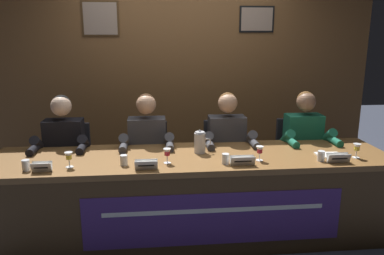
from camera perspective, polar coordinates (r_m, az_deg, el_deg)
ground_plane at (r=3.57m, az=0.00°, el=-15.78°), size 12.00×12.00×0.00m
wall_back_panelled at (r=4.61m, az=-1.82°, el=8.07°), size 4.66×0.14×2.60m
conference_table at (r=3.24m, az=0.26°, el=-8.80°), size 3.46×0.83×0.75m
chair_far_left at (r=4.02m, az=-18.02°, el=-6.21°), size 0.44×0.44×0.90m
panelist_far_left at (r=3.75m, az=-18.97°, el=-3.26°), size 0.51×0.48×1.23m
nameplate_far_left at (r=3.09m, az=-21.86°, el=-5.59°), size 0.15×0.06×0.08m
juice_glass_far_left at (r=3.11m, az=-18.19°, el=-4.25°), size 0.06×0.06×0.12m
water_cup_far_left at (r=3.17m, az=-23.88°, el=-5.34°), size 0.06×0.06×0.08m
chair_center_left at (r=3.92m, az=-6.64°, el=-6.09°), size 0.44×0.44×0.90m
panelist_center_left at (r=3.65m, az=-6.80°, el=-3.06°), size 0.51×0.48×1.23m
nameplate_center_left at (r=2.94m, az=-6.96°, el=-5.65°), size 0.18×0.06×0.08m
juice_glass_center_left at (r=3.06m, az=-3.79°, el=-3.89°), size 0.06×0.06×0.12m
water_cup_center_left at (r=3.07m, az=-10.29°, el=-4.99°), size 0.06×0.06×0.08m
chair_center_right at (r=3.98m, az=4.85°, el=-5.73°), size 0.44×0.44×0.90m
panelist_center_right at (r=3.71m, az=5.49°, el=-2.73°), size 0.51×0.48×1.23m
nameplate_center_right at (r=3.04m, az=7.67°, el=-5.01°), size 0.20×0.06×0.08m
juice_glass_center_right at (r=3.16m, az=10.24°, el=-3.48°), size 0.06×0.06×0.12m
water_cup_center_right at (r=3.06m, az=5.12°, el=-4.83°), size 0.06×0.06×0.08m
chair_far_right at (r=4.19m, az=15.56°, el=-5.19°), size 0.44×0.44×0.90m
panelist_far_right at (r=3.94m, az=16.85°, el=-2.30°), size 0.51×0.48×1.23m
nameplate_far_right at (r=3.30m, az=21.35°, el=-4.32°), size 0.19×0.06×0.08m
juice_glass_far_right at (r=3.48m, az=23.73°, el=-2.88°), size 0.06×0.06×0.12m
water_cup_far_right at (r=3.30m, az=18.98°, el=-4.17°), size 0.06×0.06×0.08m
water_pitcher_central at (r=3.32m, az=1.22°, el=-2.27°), size 0.15×0.10×0.21m
document_stack_far_right at (r=3.47m, az=20.03°, el=-3.94°), size 0.22×0.16×0.01m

